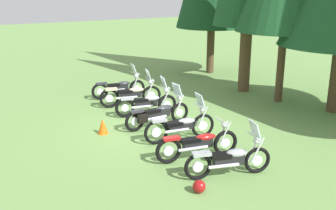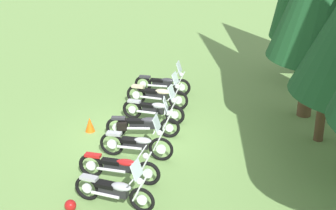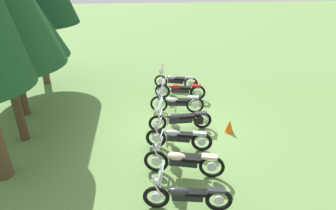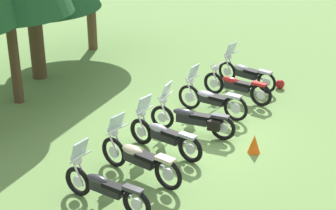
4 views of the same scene
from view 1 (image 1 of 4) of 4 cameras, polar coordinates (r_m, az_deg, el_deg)
The scene contains 10 objects.
ground_plane at distance 12.79m, azimuth -1.47°, elevation -3.23°, with size 80.00×80.00×0.00m, color #6B934C.
motorcycle_0 at distance 16.18m, azimuth -7.02°, elevation 2.60°, with size 0.68×2.22×1.35m.
motorcycle_1 at distance 14.96m, azimuth -5.30°, elevation 1.64°, with size 0.86×2.31×1.38m.
motorcycle_2 at distance 13.84m, azimuth -3.03°, elevation 0.32°, with size 0.80×2.18×1.36m.
motorcycle_3 at distance 12.69m, azimuth -1.58°, elevation -1.22°, with size 0.78×2.37×1.35m.
motorcycle_4 at distance 11.56m, azimuth 1.89°, elevation -2.95°, with size 0.69×2.22×1.38m.
motorcycle_5 at distance 10.37m, azimuth 4.41°, elevation -5.56°, with size 0.79×2.30×1.01m.
motorcycle_6 at distance 9.54m, azimuth 8.92°, elevation -7.64°, with size 0.93×2.11×1.35m.
traffic_cone at distance 12.33m, azimuth -9.43°, elevation -3.05°, with size 0.32×0.32×0.48m, color #EA590F.
dropped_helmet at distance 8.90m, azimuth 4.53°, elevation -11.66°, with size 0.29×0.29×0.29m, color maroon.
Camera 1 is at (10.42, -5.98, 4.38)m, focal length 42.15 mm.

